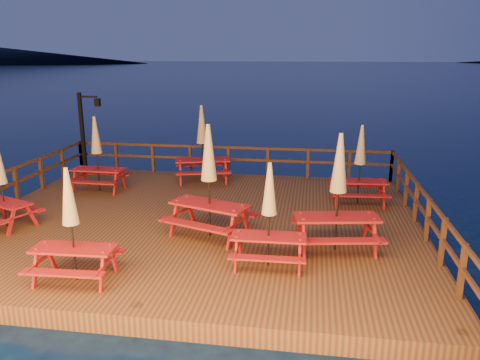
{
  "coord_description": "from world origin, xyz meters",
  "views": [
    {
      "loc": [
        3.02,
        -11.82,
        4.83
      ],
      "look_at": [
        1.09,
        0.6,
        1.39
      ],
      "focal_mm": 35.0,
      "sensor_mm": 36.0,
      "label": 1
    }
  ],
  "objects": [
    {
      "name": "picnic_table_6",
      "position": [
        -3.87,
        2.19,
        1.68
      ],
      "size": [
        1.76,
        1.46,
        2.46
      ],
      "rotation": [
        0.0,
        0.0,
        -0.03
      ],
      "color": "maroon",
      "rests_on": "deck"
    },
    {
      "name": "picnic_table_2",
      "position": [
        2.21,
        -2.6,
        1.58
      ],
      "size": [
        1.62,
        1.35,
        2.27
      ],
      "rotation": [
        0.0,
        0.0,
        0.02
      ],
      "color": "maroon",
      "rests_on": "deck"
    },
    {
      "name": "railing",
      "position": [
        0.0,
        1.78,
        1.16
      ],
      "size": [
        11.8,
        9.75,
        1.1
      ],
      "color": "#372611",
      "rests_on": "deck"
    },
    {
      "name": "picnic_table_3",
      "position": [
        -4.85,
        -1.3,
        1.58
      ],
      "size": [
        1.95,
        1.79,
        2.27
      ],
      "rotation": [
        0.0,
        0.0,
        -0.38
      ],
      "color": "maroon",
      "rests_on": "deck"
    },
    {
      "name": "picnic_table_5",
      "position": [
        -0.74,
        3.81,
        1.8
      ],
      "size": [
        2.23,
        2.0,
        2.69
      ],
      "rotation": [
        0.0,
        0.0,
        0.27
      ],
      "color": "maroon",
      "rests_on": "deck"
    },
    {
      "name": "ground",
      "position": [
        0.0,
        0.0,
        0.0
      ],
      "size": [
        500.0,
        500.0,
        0.0
      ],
      "primitive_type": "plane",
      "color": "#051232",
      "rests_on": "ground"
    },
    {
      "name": "deck_piles",
      "position": [
        0.0,
        0.0,
        -0.3
      ],
      "size": [
        11.44,
        9.44,
        1.4
      ],
      "color": "#372611",
      "rests_on": "ground"
    },
    {
      "name": "lamp_post",
      "position": [
        -5.39,
        4.55,
        2.2
      ],
      "size": [
        0.85,
        0.18,
        3.0
      ],
      "color": "black",
      "rests_on": "deck"
    },
    {
      "name": "picnic_table_4",
      "position": [
        -1.56,
        -3.85,
        1.61
      ],
      "size": [
        1.69,
        1.42,
        2.33
      ],
      "rotation": [
        0.0,
        0.0,
        0.05
      ],
      "color": "maroon",
      "rests_on": "deck"
    },
    {
      "name": "picnic_table_7",
      "position": [
        3.66,
        -1.53,
        1.82
      ],
      "size": [
        2.15,
        1.88,
        2.74
      ],
      "rotation": [
        0.0,
        0.0,
        0.17
      ],
      "color": "maroon",
      "rests_on": "deck"
    },
    {
      "name": "picnic_table_0",
      "position": [
        4.47,
        2.08,
        1.64
      ],
      "size": [
        1.78,
        1.5,
        2.4
      ],
      "rotation": [
        0.0,
        0.0,
        0.08
      ],
      "color": "maroon",
      "rests_on": "deck"
    },
    {
      "name": "deck",
      "position": [
        0.0,
        0.0,
        0.2
      ],
      "size": [
        12.0,
        10.0,
        0.4
      ],
      "primitive_type": "cube",
      "color": "#4A2817",
      "rests_on": "ground"
    },
    {
      "name": "picnic_table_1",
      "position": [
        0.6,
        -1.14,
        1.86
      ],
      "size": [
        2.39,
        2.17,
        2.8
      ],
      "rotation": [
        0.0,
        0.0,
        -0.34
      ],
      "color": "maroon",
      "rests_on": "deck"
    }
  ]
}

